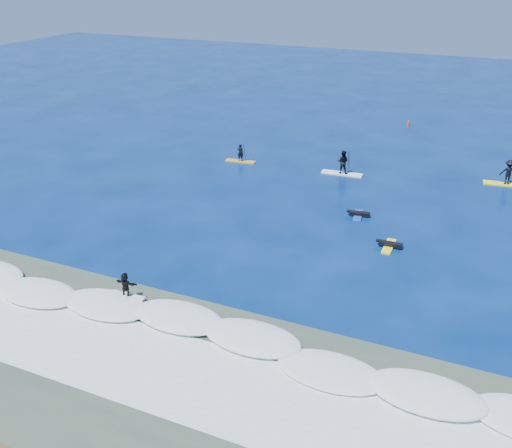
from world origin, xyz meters
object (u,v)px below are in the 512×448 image
at_px(sup_paddler_center, 343,164).
at_px(marker_buoy, 409,123).
at_px(wave_surfer, 126,286).
at_px(sup_paddler_right, 508,174).
at_px(sup_paddler_left, 240,156).
at_px(prone_paddler_near, 389,245).
at_px(prone_paddler_far, 358,214).

height_order(sup_paddler_center, marker_buoy, sup_paddler_center).
bearing_deg(wave_surfer, sup_paddler_right, 53.53).
bearing_deg(marker_buoy, sup_paddler_center, -97.92).
bearing_deg(sup_paddler_center, marker_buoy, 78.35).
xyz_separation_m(sup_paddler_left, wave_surfer, (3.89, -22.18, 0.24)).
bearing_deg(wave_surfer, marker_buoy, 77.26).
bearing_deg(prone_paddler_near, wave_surfer, 134.48).
xyz_separation_m(sup_paddler_center, wave_surfer, (-5.04, -22.76, -0.06)).
bearing_deg(sup_paddler_right, sup_paddler_left, -177.23).
bearing_deg(sup_paddler_right, sup_paddler_center, -173.43).
xyz_separation_m(wave_surfer, marker_buoy, (7.38, 39.58, -0.51)).
xyz_separation_m(prone_paddler_near, prone_paddler_far, (-2.91, 3.71, -0.00)).
height_order(prone_paddler_near, prone_paddler_far, prone_paddler_near).
xyz_separation_m(sup_paddler_left, marker_buoy, (11.28, 17.41, -0.27)).
distance_m(sup_paddler_center, marker_buoy, 16.99).
distance_m(sup_paddler_right, prone_paddler_near, 15.48).
distance_m(sup_paddler_center, prone_paddler_near, 12.93).
bearing_deg(sup_paddler_right, marker_buoy, 119.46).
height_order(sup_paddler_center, prone_paddler_far, sup_paddler_center).
distance_m(sup_paddler_center, wave_surfer, 23.31).
bearing_deg(marker_buoy, wave_surfer, -100.57).
xyz_separation_m(sup_paddler_center, sup_paddler_right, (12.43, 2.86, 0.05)).
xyz_separation_m(sup_paddler_left, prone_paddler_near, (15.18, -10.72, -0.43)).
bearing_deg(prone_paddler_near, prone_paddler_far, 37.14).
distance_m(sup_paddler_left, marker_buoy, 20.74).
relative_size(sup_paddler_center, sup_paddler_right, 0.98).
distance_m(sup_paddler_left, sup_paddler_center, 8.96).
relative_size(sup_paddler_center, wave_surfer, 1.68).
distance_m(sup_paddler_left, prone_paddler_near, 18.59).
height_order(prone_paddler_far, wave_surfer, wave_surfer).
relative_size(sup_paddler_center, prone_paddler_far, 1.61).
bearing_deg(sup_paddler_center, wave_surfer, -106.23).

